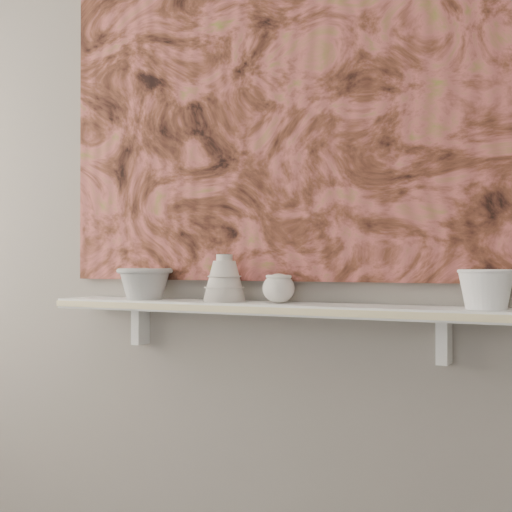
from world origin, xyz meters
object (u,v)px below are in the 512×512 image
Objects in this scene: painting at (278,95)px; bowl_grey at (145,283)px; shelf at (265,308)px; bell_vessel at (224,278)px; cup_cream at (279,288)px; bowl_white at (486,289)px.

bowl_grey is (-0.42, -0.08, -0.56)m from painting.
shelf is at bearing 0.00° from bowl_grey.
shelf is 0.93× the size of painting.
painting reaches higher than shelf.
bell_vessel is at bearing -149.20° from painting.
shelf is 0.07m from cup_cream.
cup_cream is at bearing -62.17° from painting.
cup_cream is 0.57m from bowl_white.
bowl_white is (0.74, 0.00, -0.02)m from bell_vessel.
painting is 16.47× the size of cup_cream.
bowl_grey is at bearing 180.00° from bell_vessel.
bowl_grey is 1.93× the size of cup_cream.
cup_cream is (0.47, 0.00, -0.01)m from bowl_grey.
bell_vessel is 1.02× the size of bowl_white.
cup_cream is (0.04, -0.08, -0.57)m from painting.
painting is at bearing 10.74° from bowl_grey.
bowl_grey is 0.29m from bell_vessel.
painting is at bearing 90.00° from shelf.
painting is (0.00, 0.08, 0.62)m from shelf.
bowl_grey reaches higher than cup_cream.
bell_vessel reaches higher than bowl_white.
shelf is 0.61m from bowl_white.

